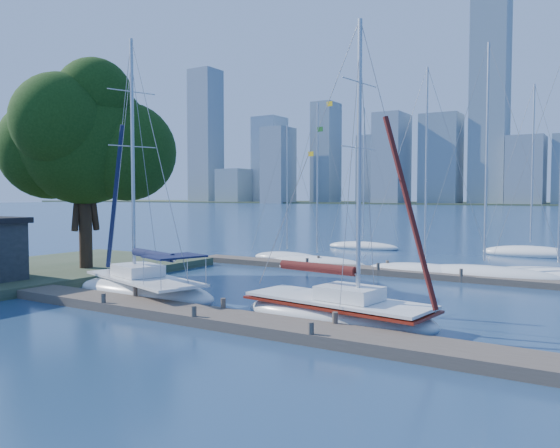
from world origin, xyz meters
The scene contains 14 objects.
ground centered at (0.00, 0.00, 0.00)m, with size 700.00×700.00×0.00m, color navy.
near_dock centered at (0.00, 0.00, 0.20)m, with size 26.00×2.00×0.40m, color #4F433A.
far_dock centered at (2.00, 16.00, 0.18)m, with size 30.00×1.80×0.36m, color #4F433A.
shore centered at (-17.00, 3.00, 0.25)m, with size 12.00×22.00×0.50m, color #38472D.
tree centered at (-14.25, 5.66, 8.54)m, with size 10.35×9.40×12.97m.
sailboat_navy centered at (-5.97, 2.36, 1.02)m, with size 8.88×5.22×13.16m.
sailboat_maroon centered at (4.30, 2.55, 0.94)m, with size 8.32×3.69×12.00m.
bg_boat_0 centered at (-7.91, 19.13, 0.22)m, with size 6.05×3.22×10.57m.
bg_boat_1 centered at (-4.35, 17.28, 0.24)m, with size 7.70×3.63×11.67m.
bg_boat_2 centered at (3.40, 16.91, 0.26)m, with size 7.80×3.95×13.12m.
bg_boat_3 centered at (6.91, 16.99, 0.28)m, with size 9.22×5.10×14.16m.
bg_boat_4 centered at (10.68, 18.41, 0.27)m, with size 8.75×5.71×13.29m.
bg_boat_6 centered at (-6.50, 30.52, 0.25)m, with size 6.98×2.33×13.29m.
bg_boat_7 centered at (7.58, 31.89, 0.30)m, with size 7.78×3.75×14.29m.
Camera 1 is at (13.41, -16.46, 4.95)m, focal length 35.00 mm.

